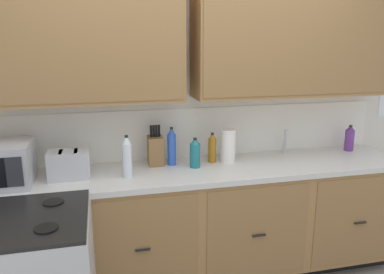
{
  "coord_description": "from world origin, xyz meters",
  "views": [
    {
      "loc": [
        -0.63,
        -2.33,
        1.85
      ],
      "look_at": [
        -0.01,
        0.27,
        1.16
      ],
      "focal_mm": 36.03,
      "sensor_mm": 36.0,
      "label": 1
    }
  ],
  "objects_px": {
    "bottle_teal": "(195,153)",
    "bottle_amber": "(212,148)",
    "bottle_clear": "(127,157)",
    "paper_towel_roll": "(228,146)",
    "bottle_violet": "(349,138)",
    "knife_block": "(155,150)",
    "toaster": "(69,164)",
    "bottle_blue": "(172,147)"
  },
  "relations": [
    {
      "from": "toaster",
      "to": "bottle_blue",
      "type": "relative_size",
      "value": 0.95
    },
    {
      "from": "knife_block",
      "to": "paper_towel_roll",
      "type": "xyz_separation_m",
      "value": [
        0.56,
        -0.07,
        0.01
      ]
    },
    {
      "from": "paper_towel_roll",
      "to": "bottle_violet",
      "type": "height_order",
      "value": "paper_towel_roll"
    },
    {
      "from": "bottle_amber",
      "to": "bottle_blue",
      "type": "bearing_deg",
      "value": 177.9
    },
    {
      "from": "bottle_clear",
      "to": "bottle_violet",
      "type": "bearing_deg",
      "value": 6.55
    },
    {
      "from": "toaster",
      "to": "paper_towel_roll",
      "type": "relative_size",
      "value": 1.08
    },
    {
      "from": "paper_towel_roll",
      "to": "bottle_teal",
      "type": "relative_size",
      "value": 1.15
    },
    {
      "from": "paper_towel_roll",
      "to": "bottle_clear",
      "type": "xyz_separation_m",
      "value": [
        -0.78,
        -0.16,
        0.02
      ]
    },
    {
      "from": "bottle_blue",
      "to": "bottle_amber",
      "type": "bearing_deg",
      "value": -2.1
    },
    {
      "from": "paper_towel_roll",
      "to": "bottle_blue",
      "type": "relative_size",
      "value": 0.88
    },
    {
      "from": "bottle_blue",
      "to": "bottle_clear",
      "type": "xyz_separation_m",
      "value": [
        -0.35,
        -0.19,
        0.0
      ]
    },
    {
      "from": "bottle_amber",
      "to": "bottle_violet",
      "type": "bearing_deg",
      "value": 1.72
    },
    {
      "from": "knife_block",
      "to": "bottle_amber",
      "type": "relative_size",
      "value": 1.32
    },
    {
      "from": "paper_towel_roll",
      "to": "bottle_teal",
      "type": "xyz_separation_m",
      "value": [
        -0.28,
        -0.07,
        -0.02
      ]
    },
    {
      "from": "knife_block",
      "to": "bottle_teal",
      "type": "xyz_separation_m",
      "value": [
        0.28,
        -0.13,
        -0.0
      ]
    },
    {
      "from": "paper_towel_roll",
      "to": "bottle_amber",
      "type": "height_order",
      "value": "paper_towel_roll"
    },
    {
      "from": "knife_block",
      "to": "bottle_blue",
      "type": "height_order",
      "value": "knife_block"
    },
    {
      "from": "bottle_amber",
      "to": "bottle_teal",
      "type": "bearing_deg",
      "value": -150.68
    },
    {
      "from": "toaster",
      "to": "bottle_amber",
      "type": "xyz_separation_m",
      "value": [
        1.06,
        0.1,
        0.02
      ]
    },
    {
      "from": "knife_block",
      "to": "bottle_clear",
      "type": "distance_m",
      "value": 0.32
    },
    {
      "from": "toaster",
      "to": "bottle_violet",
      "type": "bearing_deg",
      "value": 3.47
    },
    {
      "from": "bottle_violet",
      "to": "bottle_blue",
      "type": "relative_size",
      "value": 0.75
    },
    {
      "from": "paper_towel_roll",
      "to": "bottle_blue",
      "type": "distance_m",
      "value": 0.44
    },
    {
      "from": "bottle_blue",
      "to": "bottle_amber",
      "type": "xyz_separation_m",
      "value": [
        0.32,
        -0.01,
        -0.03
      ]
    },
    {
      "from": "knife_block",
      "to": "bottle_clear",
      "type": "xyz_separation_m",
      "value": [
        -0.23,
        -0.23,
        0.03
      ]
    },
    {
      "from": "knife_block",
      "to": "bottle_amber",
      "type": "xyz_separation_m",
      "value": [
        0.44,
        -0.04,
        -0.0
      ]
    },
    {
      "from": "bottle_teal",
      "to": "bottle_amber",
      "type": "distance_m",
      "value": 0.18
    },
    {
      "from": "bottle_clear",
      "to": "bottle_teal",
      "type": "bearing_deg",
      "value": 10.3
    },
    {
      "from": "bottle_blue",
      "to": "bottle_teal",
      "type": "bearing_deg",
      "value": -32.85
    },
    {
      "from": "knife_block",
      "to": "bottle_blue",
      "type": "bearing_deg",
      "value": -15.38
    },
    {
      "from": "toaster",
      "to": "bottle_violet",
      "type": "relative_size",
      "value": 1.27
    },
    {
      "from": "bottle_violet",
      "to": "bottle_amber",
      "type": "relative_size",
      "value": 0.94
    },
    {
      "from": "knife_block",
      "to": "bottle_clear",
      "type": "height_order",
      "value": "knife_block"
    },
    {
      "from": "paper_towel_roll",
      "to": "knife_block",
      "type": "bearing_deg",
      "value": 173.19
    },
    {
      "from": "bottle_violet",
      "to": "bottle_blue",
      "type": "bearing_deg",
      "value": -179.06
    },
    {
      "from": "toaster",
      "to": "bottle_teal",
      "type": "bearing_deg",
      "value": 0.8
    },
    {
      "from": "bottle_clear",
      "to": "bottle_amber",
      "type": "height_order",
      "value": "bottle_clear"
    },
    {
      "from": "paper_towel_roll",
      "to": "bottle_teal",
      "type": "bearing_deg",
      "value": -166.45
    },
    {
      "from": "toaster",
      "to": "bottle_teal",
      "type": "height_order",
      "value": "bottle_teal"
    },
    {
      "from": "bottle_violet",
      "to": "bottle_blue",
      "type": "distance_m",
      "value": 1.55
    },
    {
      "from": "paper_towel_roll",
      "to": "bottle_amber",
      "type": "relative_size",
      "value": 1.11
    },
    {
      "from": "paper_towel_roll",
      "to": "bottle_clear",
      "type": "distance_m",
      "value": 0.8
    }
  ]
}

